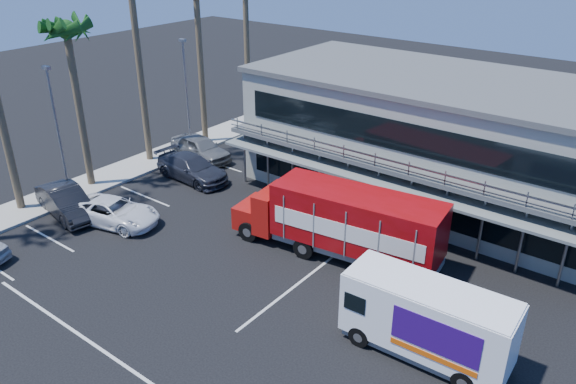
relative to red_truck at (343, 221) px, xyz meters
The scene contains 12 objects.
ground 6.33m from the red_truck, 112.13° to the right, with size 120.00×120.00×0.00m, color black.
building 9.55m from the red_truck, 85.50° to the left, with size 22.40×12.00×7.30m.
curb_strip 17.37m from the red_truck, behind, with size 3.00×32.00×0.16m, color #A5A399.
palm_c 18.80m from the red_truck, behind, with size 2.80×2.80×10.75m.
light_pole_near 17.27m from the red_truck, 164.50° to the right, with size 0.50×0.25×8.09m.
light_pole_far 17.52m from the red_truck, 161.73° to the left, with size 0.50×0.25×8.09m.
red_truck is the anchor object (origin of this frame).
white_van 7.60m from the red_truck, 32.98° to the right, with size 6.44×2.41×3.11m.
parked_car_b 15.90m from the red_truck, 158.58° to the right, with size 1.77×5.07×1.67m, color black.
parked_car_c 12.80m from the red_truck, 158.02° to the right, with size 2.38×5.17×1.44m, color white.
parked_car_d 12.97m from the red_truck, behind, with size 2.22×5.47×1.59m, color #272934.
parked_car_e 15.56m from the red_truck, 162.09° to the left, with size 2.02×5.03×1.71m, color slate.
Camera 1 is at (14.76, -15.16, 15.09)m, focal length 35.00 mm.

